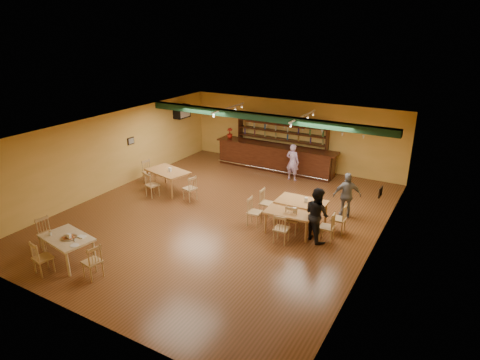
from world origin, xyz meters
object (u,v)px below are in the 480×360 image
Objects in this scene: dining_table_b at (301,212)px; near_table at (69,249)px; patron_bar at (293,162)px; dining_table_d at (289,222)px; bar_counter at (275,157)px; dining_table_a at (168,181)px; patron_right_a at (317,214)px.

near_table is (-4.63, -5.34, -0.01)m from dining_table_b.
patron_bar reaches higher than near_table.
bar_counter is at bearing 115.90° from dining_table_d.
bar_counter is 1.46m from patron_bar.
patron_bar is at bearing 82.08° from near_table.
dining_table_a is at bearing 178.27° from dining_table_b.
dining_table_d is 1.00m from patron_right_a.
dining_table_b is (5.54, -0.07, -0.02)m from dining_table_a.
dining_table_d is (-0.08, -0.78, -0.03)m from dining_table_b.
dining_table_a is at bearing 46.84° from patron_bar.
bar_counter reaches higher than dining_table_a.
bar_counter is 5.34m from dining_table_b.
near_table is 0.85× the size of patron_right_a.
bar_counter is 9.88m from near_table.
dining_table_b is at bearing 12.82° from dining_table_a.
patron_bar is (-1.84, 3.58, 0.38)m from dining_table_b.
dining_table_a is 5.54m from dining_table_b.
near_table reaches higher than dining_table_d.
patron_right_a is at bearing -53.73° from bar_counter.
patron_right_a reaches higher than dining_table_b.
patron_right_a is (5.43, 4.54, 0.46)m from near_table.
patron_right_a is at bearing -46.05° from dining_table_b.
bar_counter is at bearing 123.37° from dining_table_b.
bar_counter is 3.32× the size of patron_right_a.
patron_bar reaches higher than bar_counter.
dining_table_a is 1.13× the size of dining_table_d.
dining_table_d is at bearing 4.72° from dining_table_a.
bar_counter is 3.80× the size of dining_table_d.
bar_counter is 3.59× the size of patron_bar.
dining_table_a is 1.17× the size of near_table.
dining_table_d is at bearing -96.59° from dining_table_b.
dining_table_b is at bearing 80.77° from dining_table_d.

